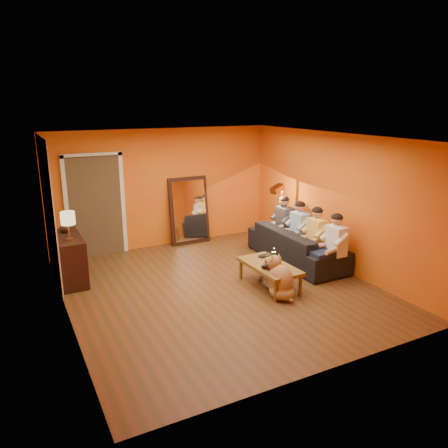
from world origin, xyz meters
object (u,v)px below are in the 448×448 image
coffee_table (269,276)px  dog (280,277)px  mirror_frame (189,210)px  laptop (267,256)px  wine_bottle (274,257)px  vase (65,227)px  person_far_right (284,224)px  tumbler (272,259)px  person_mid_right (299,230)px  table_lamp (69,226)px  sideboard (70,258)px  person_far_left (336,246)px  person_mid_left (317,238)px  sofa (297,245)px  floor_lamp (281,218)px

coffee_table → dog: dog is taller
mirror_frame → laptop: bearing=-80.5°
wine_bottle → vase: 3.81m
person_far_right → tumbler: (-1.20, -1.36, -0.15)m
person_mid_right → vase: (-4.37, 1.21, 0.34)m
table_lamp → coffee_table: (3.05, -1.59, -0.90)m
mirror_frame → wine_bottle: bearing=-84.2°
sideboard → person_far_left: (4.37, -2.06, 0.18)m
coffee_table → person_far_right: (1.32, 1.48, 0.40)m
person_far_right → laptop: bearing=-135.2°
dog → person_mid_left: bearing=23.9°
mirror_frame → wine_bottle: (0.31, -3.02, -0.18)m
sofa → person_far_right: bearing=-11.3°
dog → tumbler: (0.19, 0.56, 0.10)m
person_mid_left → coffee_table: bearing=-163.8°
floor_lamp → wine_bottle: bearing=-139.8°
sofa → tumbler: bearing=123.7°
floor_lamp → vase: bearing=160.2°
floor_lamp → sideboard: bearing=163.5°
person_far_left → tumbler: size_ratio=12.96×
sofa → person_far_right: size_ratio=1.92×
floor_lamp → table_lamp: bearing=167.4°
mirror_frame → person_far_right: mirror_frame is taller
person_mid_right → sofa: bearing=-142.4°
mirror_frame → coffee_table: size_ratio=1.25×
sofa → laptop: bearing=115.6°
laptop → coffee_table: bearing=-127.7°
mirror_frame → floor_lamp: 2.10m
dog → vase: 3.98m
person_far_left → person_mid_right: 1.10m
person_far_right → person_mid_right: bearing=-90.0°
dog → laptop: bearing=65.8°
wine_bottle → tumbler: size_ratio=3.29×
person_mid_right → coffee_table: bearing=-144.7°
coffee_table → mirror_frame: bearing=93.4°
coffee_table → laptop: laptop is taller
wine_bottle → sofa: bearing=37.8°
tumbler → sideboard: bearing=150.8°
sofa → coffee_table: size_ratio=1.92×
coffee_table → vase: vase is taller
floor_lamp → laptop: floor_lamp is taller
dog → sideboard: bearing=135.3°
person_mid_right → tumbler: size_ratio=12.96×
person_far_left → table_lamp: bearing=158.1°
wine_bottle → coffee_table: bearing=135.0°
tumbler → dog: bearing=-108.7°
table_lamp → person_mid_right: (4.37, -0.66, -0.49)m
dog → person_mid_left: 1.63m
dog → wine_bottle: bearing=66.2°
person_mid_left → dog: bearing=-149.4°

